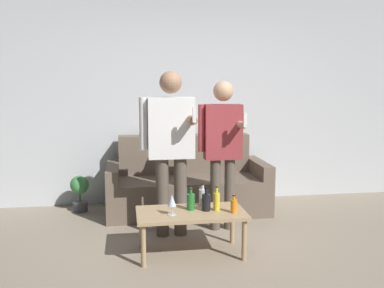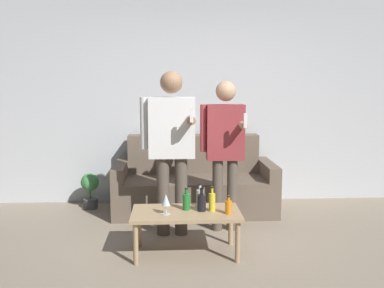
# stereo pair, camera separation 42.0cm
# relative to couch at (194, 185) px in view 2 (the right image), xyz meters

# --- Properties ---
(ground_plane) EXTENTS (16.00, 16.00, 0.00)m
(ground_plane) POSITION_rel_couch_xyz_m (0.08, -1.81, -0.32)
(ground_plane) COLOR gray
(wall_back) EXTENTS (8.00, 0.06, 2.70)m
(wall_back) POSITION_rel_couch_xyz_m (0.08, 0.47, 1.03)
(wall_back) COLOR silver
(wall_back) RESTS_ON ground_plane
(couch) EXTENTS (1.90, 0.82, 0.90)m
(couch) POSITION_rel_couch_xyz_m (0.00, 0.00, 0.00)
(couch) COLOR #6B5B4C
(couch) RESTS_ON ground_plane
(coffee_table) EXTENTS (0.98, 0.52, 0.40)m
(coffee_table) POSITION_rel_couch_xyz_m (-0.15, -1.34, 0.04)
(coffee_table) COLOR tan
(coffee_table) RESTS_ON ground_plane
(bottle_orange) EXTENTS (0.07, 0.07, 0.20)m
(bottle_orange) POSITION_rel_couch_xyz_m (-0.15, -1.29, 0.16)
(bottle_orange) COLOR #23752D
(bottle_orange) RESTS_ON coffee_table
(bottle_green) EXTENTS (0.06, 0.06, 0.17)m
(bottle_green) POSITION_rel_couch_xyz_m (0.22, -1.44, 0.15)
(bottle_green) COLOR orange
(bottle_green) RESTS_ON coffee_table
(bottle_dark) EXTENTS (0.06, 0.06, 0.23)m
(bottle_dark) POSITION_rel_couch_xyz_m (0.08, -1.34, 0.17)
(bottle_dark) COLOR yellow
(bottle_dark) RESTS_ON coffee_table
(bottle_yellow) EXTENTS (0.07, 0.07, 0.21)m
(bottle_yellow) POSITION_rel_couch_xyz_m (-0.02, -1.16, 0.17)
(bottle_yellow) COLOR silver
(bottle_yellow) RESTS_ON coffee_table
(bottle_red) EXTENTS (0.08, 0.08, 0.21)m
(bottle_red) POSITION_rel_couch_xyz_m (-0.01, -1.33, 0.17)
(bottle_red) COLOR black
(bottle_red) RESTS_ON coffee_table
(wine_glass_near) EXTENTS (0.08, 0.08, 0.18)m
(wine_glass_near) POSITION_rel_couch_xyz_m (-0.33, -1.41, 0.21)
(wine_glass_near) COLOR silver
(wine_glass_near) RESTS_ON coffee_table
(person_standing_left) EXTENTS (0.54, 0.44, 1.66)m
(person_standing_left) POSITION_rel_couch_xyz_m (-0.28, -0.83, 0.65)
(person_standing_left) COLOR brown
(person_standing_left) RESTS_ON ground_plane
(person_standing_right) EXTENTS (0.45, 0.40, 1.57)m
(person_standing_right) POSITION_rel_couch_xyz_m (0.27, -0.72, 0.61)
(person_standing_right) COLOR brown
(person_standing_right) RESTS_ON ground_plane
(potted_plant) EXTENTS (0.22, 0.22, 0.44)m
(potted_plant) POSITION_rel_couch_xyz_m (-1.29, 0.15, -0.06)
(potted_plant) COLOR #4C4C51
(potted_plant) RESTS_ON ground_plane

